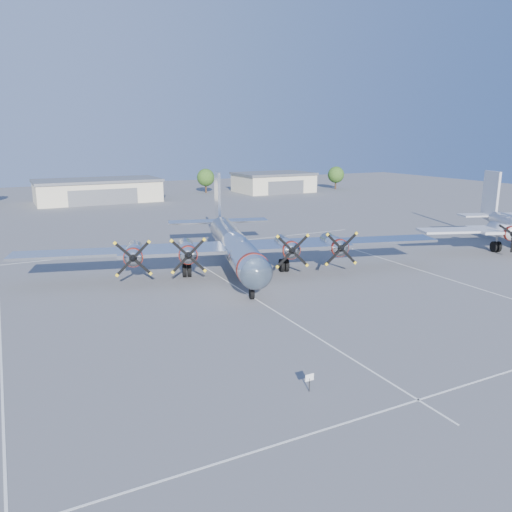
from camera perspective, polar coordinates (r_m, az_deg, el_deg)
name	(u,v)px	position (r m, az deg, el deg)	size (l,w,h in m)	color
ground	(252,297)	(48.80, -0.46, -4.69)	(260.00, 260.00, 0.00)	#57575A
parking_lines	(260,302)	(47.33, 0.49, -5.28)	(60.00, 50.08, 0.01)	silver
hangar_center	(98,190)	(125.76, -17.63, 7.17)	(28.60, 14.60, 5.40)	beige
hangar_east	(273,182)	(141.83, 2.01, 8.44)	(20.60, 14.60, 5.40)	beige
tree_east	(206,178)	(139.48, -5.77, 8.91)	(4.80, 4.80, 6.64)	#382619
tree_far_east	(336,175)	(150.84, 9.12, 9.16)	(4.80, 4.80, 6.64)	#382619
main_bomber_b29	(234,270)	(58.67, -2.58, -1.56)	(47.36, 32.40, 10.47)	silver
info_placard	(309,379)	(31.53, 6.13, -13.83)	(0.60, 0.07, 1.15)	black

